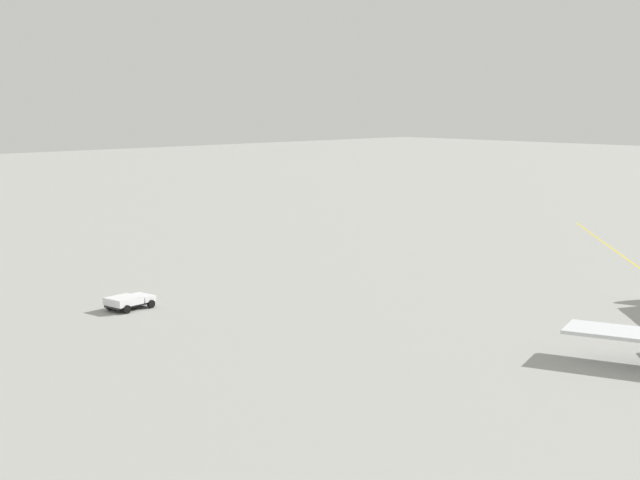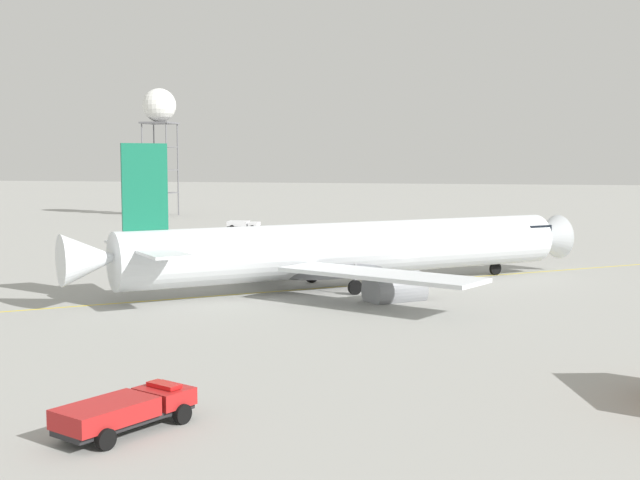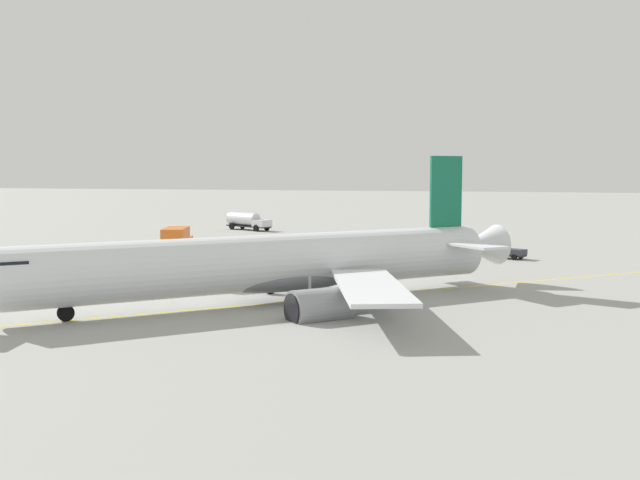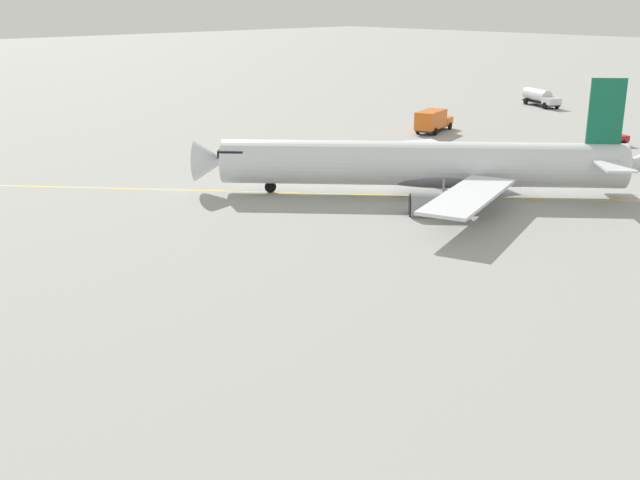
# 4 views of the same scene
# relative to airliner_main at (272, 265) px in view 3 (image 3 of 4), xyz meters

# --- Properties ---
(ground_plane) EXTENTS (600.00, 600.00, 0.00)m
(ground_plane) POSITION_rel_airliner_main_xyz_m (2.08, -3.91, -2.80)
(ground_plane) COLOR #9E9E99
(airliner_main) EXTENTS (33.24, 34.63, 11.59)m
(airliner_main) POSITION_rel_airliner_main_xyz_m (0.00, 0.00, 0.00)
(airliner_main) COLOR silver
(airliner_main) RESTS_ON ground_plane
(catering_truck_truck) EXTENTS (8.74, 4.91, 3.10)m
(catering_truck_truck) POSITION_rel_airliner_main_xyz_m (-28.15, -21.76, -1.13)
(catering_truck_truck) COLOR #232326
(catering_truck_truck) RESTS_ON ground_plane
(ops_pickup_truck) EXTENTS (5.70, 3.83, 1.41)m
(ops_pickup_truck) POSITION_rel_airliner_main_xyz_m (-36.28, -0.13, -1.99)
(ops_pickup_truck) COLOR #232326
(ops_pickup_truck) RESTS_ON ground_plane
(fuel_tanker_truck) EXTENTS (5.94, 8.91, 2.87)m
(fuel_tanker_truck) POSITION_rel_airliner_main_xyz_m (-62.58, -25.95, -1.22)
(fuel_tanker_truck) COLOR #232326
(fuel_tanker_truck) RESTS_ON ground_plane
(baggage_truck_truck) EXTENTS (3.39, 4.64, 1.22)m
(baggage_truck_truck) POSITION_rel_airliner_main_xyz_m (-33.04, 16.40, -2.08)
(baggage_truck_truck) COLOR #232326
(baggage_truck_truck) RESTS_ON ground_plane
(taxiway_centreline) EXTENTS (95.36, 109.43, 0.01)m
(taxiway_centreline) POSITION_rel_airliner_main_xyz_m (5.05, -5.13, -2.79)
(taxiway_centreline) COLOR yellow
(taxiway_centreline) RESTS_ON ground_plane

